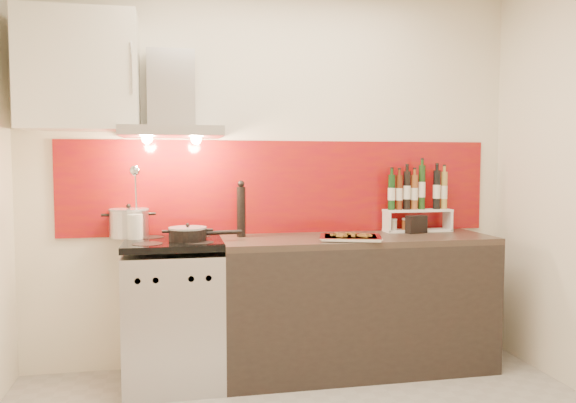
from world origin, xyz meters
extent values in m
cube|color=silver|center=(0.00, 1.40, 1.30)|extent=(3.40, 0.02, 2.60)
cube|color=maroon|center=(0.05, 1.39, 1.22)|extent=(3.00, 0.02, 0.64)
cube|color=#B7B7BA|center=(-0.70, 1.10, 0.42)|extent=(0.60, 0.60, 0.84)
cube|color=black|center=(-0.70, 0.81, 0.33)|extent=(0.50, 0.02, 0.40)
cube|color=#B7B7BA|center=(-0.70, 0.81, 0.72)|extent=(0.56, 0.02, 0.12)
cube|color=#FF190C|center=(-0.70, 0.81, 0.72)|extent=(0.10, 0.01, 0.04)
cube|color=black|center=(-0.70, 1.10, 0.89)|extent=(0.60, 0.60, 0.04)
cube|color=black|center=(0.50, 1.10, 0.43)|extent=(1.80, 0.60, 0.86)
cube|color=black|center=(0.50, 1.10, 0.88)|extent=(1.80, 0.60, 0.04)
cube|color=#B7B7BA|center=(-0.70, 1.15, 1.58)|extent=(0.62, 0.50, 0.06)
cube|color=#B7B7BA|center=(-0.70, 1.30, 1.86)|extent=(0.30, 0.18, 0.50)
sphere|color=#FFD18C|center=(-0.85, 1.15, 1.54)|extent=(0.07, 0.07, 0.07)
sphere|color=#FFD18C|center=(-0.55, 1.15, 1.54)|extent=(0.07, 0.07, 0.07)
cube|color=silver|center=(-1.25, 1.22, 1.95)|extent=(0.70, 0.35, 0.72)
cylinder|color=#B7B7BA|center=(-0.98, 1.29, 1.00)|extent=(0.25, 0.25, 0.17)
cylinder|color=#99999E|center=(-0.98, 1.29, 1.09)|extent=(0.25, 0.25, 0.01)
sphere|color=black|center=(-0.98, 1.29, 1.11)|extent=(0.03, 0.03, 0.03)
cylinder|color=black|center=(-0.61, 1.04, 0.95)|extent=(0.23, 0.23, 0.07)
cylinder|color=#99999E|center=(-0.61, 1.04, 0.99)|extent=(0.23, 0.23, 0.01)
sphere|color=black|center=(-0.61, 1.04, 1.01)|extent=(0.03, 0.03, 0.03)
cylinder|color=black|center=(-0.39, 1.06, 0.95)|extent=(0.22, 0.05, 0.03)
cylinder|color=silver|center=(-0.94, 1.19, 0.98)|extent=(0.10, 0.10, 0.17)
cylinder|color=silver|center=(-0.93, 1.19, 1.20)|extent=(0.01, 0.08, 0.30)
sphere|color=silver|center=(-0.93, 1.12, 1.34)|extent=(0.07, 0.07, 0.07)
cylinder|color=black|center=(-0.26, 1.23, 1.07)|extent=(0.06, 0.06, 0.33)
sphere|color=black|center=(-0.26, 1.23, 1.25)|extent=(0.05, 0.05, 0.05)
cube|color=white|center=(1.01, 1.27, 0.91)|extent=(0.49, 0.13, 0.01)
cube|color=white|center=(0.77, 1.27, 0.98)|extent=(0.01, 0.13, 0.14)
cube|color=white|center=(1.24, 1.27, 0.98)|extent=(0.02, 0.13, 0.14)
cube|color=white|center=(1.01, 1.27, 1.05)|extent=(0.49, 0.13, 0.02)
cylinder|color=black|center=(0.81, 1.27, 1.18)|extent=(0.05, 0.05, 0.25)
cylinder|color=#53240E|center=(0.86, 1.27, 1.18)|extent=(0.05, 0.05, 0.24)
cylinder|color=black|center=(0.92, 1.27, 1.19)|extent=(0.05, 0.05, 0.27)
cylinder|color=brown|center=(0.98, 1.27, 1.18)|extent=(0.05, 0.05, 0.25)
cylinder|color=#173312|center=(1.03, 1.27, 1.21)|extent=(0.05, 0.05, 0.31)
cylinder|color=black|center=(1.15, 1.27, 1.20)|extent=(0.05, 0.05, 0.28)
cylinder|color=olive|center=(1.21, 1.27, 1.19)|extent=(0.05, 0.05, 0.27)
cylinder|color=beige|center=(0.83, 1.27, 0.95)|extent=(0.04, 0.04, 0.07)
cylinder|color=#A1491A|center=(0.91, 1.27, 0.95)|extent=(0.04, 0.04, 0.07)
cylinder|color=#464223|center=(0.99, 1.27, 0.94)|extent=(0.04, 0.04, 0.06)
cube|color=black|center=(0.96, 1.18, 0.96)|extent=(0.16, 0.10, 0.13)
cube|color=silver|center=(0.41, 0.96, 0.91)|extent=(0.43, 0.37, 0.01)
cube|color=silver|center=(0.41, 0.96, 0.92)|extent=(0.45, 0.39, 0.01)
cube|color=red|center=(0.41, 0.96, 0.92)|extent=(0.38, 0.32, 0.01)
cube|color=brown|center=(0.51, 0.91, 0.93)|extent=(0.04, 0.05, 0.01)
cube|color=brown|center=(0.50, 0.97, 0.93)|extent=(0.05, 0.03, 0.01)
cube|color=brown|center=(0.31, 1.00, 0.93)|extent=(0.05, 0.02, 0.01)
cube|color=brown|center=(0.51, 0.93, 0.93)|extent=(0.02, 0.05, 0.01)
cube|color=brown|center=(0.35, 0.93, 0.93)|extent=(0.05, 0.04, 0.01)
cube|color=brown|center=(0.33, 0.92, 0.93)|extent=(0.04, 0.05, 0.01)
cube|color=brown|center=(0.41, 0.91, 0.93)|extent=(0.01, 0.05, 0.01)
cube|color=brown|center=(0.32, 1.01, 0.93)|extent=(0.05, 0.04, 0.01)
cube|color=brown|center=(0.44, 1.01, 0.93)|extent=(0.05, 0.04, 0.01)
cube|color=brown|center=(0.47, 0.88, 0.93)|extent=(0.04, 0.05, 0.01)
cube|color=brown|center=(0.36, 1.00, 0.93)|extent=(0.05, 0.04, 0.01)
cube|color=brown|center=(0.46, 0.92, 0.93)|extent=(0.03, 0.05, 0.01)
cube|color=brown|center=(0.31, 1.00, 0.93)|extent=(0.04, 0.05, 0.01)
cube|color=brown|center=(0.51, 0.94, 0.93)|extent=(0.05, 0.02, 0.01)
cube|color=brown|center=(0.35, 1.03, 0.93)|extent=(0.05, 0.04, 0.01)
cube|color=brown|center=(0.41, 1.04, 0.93)|extent=(0.04, 0.05, 0.01)
camera|label=1|loc=(-0.68, -2.44, 1.39)|focal=35.00mm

